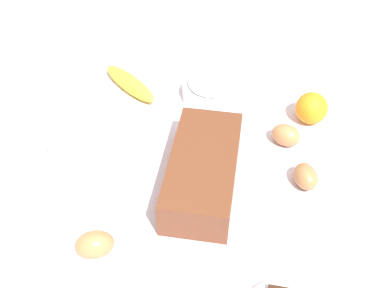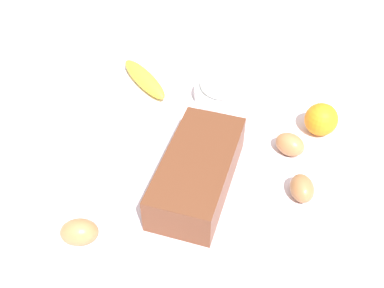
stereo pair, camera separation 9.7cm
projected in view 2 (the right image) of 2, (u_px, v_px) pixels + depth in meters
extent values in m
cube|color=silver|center=(192.00, 160.00, 1.00)|extent=(2.40, 2.40, 0.02)
cube|color=brown|center=(198.00, 171.00, 0.91)|extent=(0.30, 0.19, 0.08)
cube|color=black|center=(198.00, 170.00, 0.91)|extent=(0.29, 0.18, 0.07)
cylinder|color=white|center=(55.00, 186.00, 0.91)|extent=(0.15, 0.15, 0.04)
torus|color=white|center=(53.00, 179.00, 0.90)|extent=(0.15, 0.15, 0.01)
ellipsoid|color=white|center=(52.00, 175.00, 0.89)|extent=(0.12, 0.12, 0.04)
cylinder|color=white|center=(223.00, 93.00, 1.13)|extent=(0.14, 0.14, 0.03)
torus|color=white|center=(224.00, 89.00, 1.12)|extent=(0.14, 0.14, 0.01)
ellipsoid|color=white|center=(224.00, 84.00, 1.11)|extent=(0.12, 0.12, 0.04)
ellipsoid|color=yellow|center=(144.00, 79.00, 1.17)|extent=(0.12, 0.19, 0.04)
sphere|color=orange|center=(321.00, 119.00, 1.03)|extent=(0.07, 0.07, 0.07)
cube|color=#F4EDB2|center=(75.00, 126.00, 1.03)|extent=(0.11, 0.09, 0.06)
ellipsoid|color=#AF7647|center=(290.00, 144.00, 0.99)|extent=(0.06, 0.07, 0.05)
ellipsoid|color=#A36D42|center=(302.00, 188.00, 0.90)|extent=(0.08, 0.07, 0.05)
ellipsoid|color=#AE7547|center=(79.00, 232.00, 0.83)|extent=(0.08, 0.09, 0.05)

